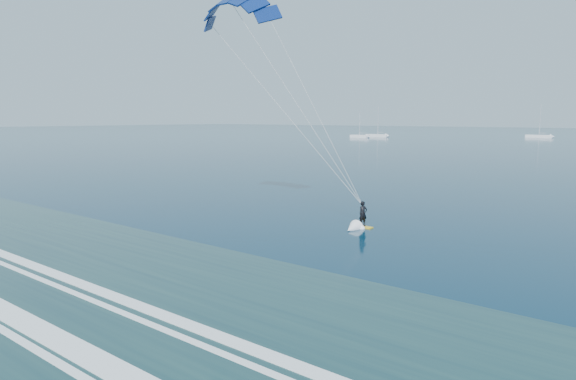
{
  "coord_description": "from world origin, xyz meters",
  "views": [
    {
      "loc": [
        29.04,
        -3.32,
        8.33
      ],
      "look_at": [
        6.2,
        25.08,
        3.16
      ],
      "focal_mm": 32.0,
      "sensor_mm": 36.0,
      "label": 1
    }
  ],
  "objects_px": {
    "sailboat_0": "(360,136)",
    "sailboat_2": "(539,136)",
    "kitesurfer_rig": "(292,97)",
    "sailboat_1": "(378,135)"
  },
  "relations": [
    {
      "from": "sailboat_1",
      "to": "sailboat_2",
      "type": "distance_m",
      "value": 65.38
    },
    {
      "from": "kitesurfer_rig",
      "to": "sailboat_2",
      "type": "height_order",
      "value": "kitesurfer_rig"
    },
    {
      "from": "sailboat_0",
      "to": "sailboat_2",
      "type": "distance_m",
      "value": 73.69
    },
    {
      "from": "sailboat_0",
      "to": "sailboat_2",
      "type": "bearing_deg",
      "value": 38.49
    },
    {
      "from": "kitesurfer_rig",
      "to": "sailboat_0",
      "type": "bearing_deg",
      "value": 119.19
    },
    {
      "from": "sailboat_0",
      "to": "kitesurfer_rig",
      "type": "bearing_deg",
      "value": -60.81
    },
    {
      "from": "kitesurfer_rig",
      "to": "sailboat_2",
      "type": "bearing_deg",
      "value": 97.87
    },
    {
      "from": "sailboat_1",
      "to": "sailboat_2",
      "type": "xyz_separation_m",
      "value": [
        55.45,
        34.64,
        0.0
      ]
    },
    {
      "from": "kitesurfer_rig",
      "to": "sailboat_1",
      "type": "distance_m",
      "value": 183.5
    },
    {
      "from": "sailboat_0",
      "to": "sailboat_2",
      "type": "relative_size",
      "value": 0.82
    }
  ]
}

